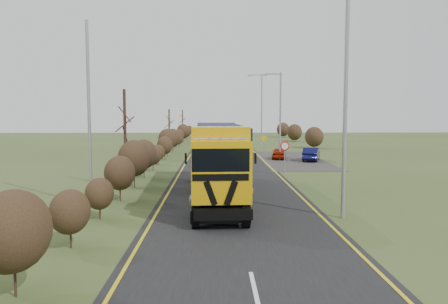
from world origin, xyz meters
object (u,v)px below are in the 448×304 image
object	(u,v)px
car_red_hatchback	(279,153)
speed_sign	(285,151)
car_blue_sedan	(311,154)
streetlight_near	(342,90)
lorry	(219,155)

from	to	relation	value
car_red_hatchback	speed_sign	size ratio (longest dim) A/B	1.36
car_blue_sedan	speed_sign	bearing A→B (deg)	84.22
car_red_hatchback	speed_sign	xyz separation A→B (m)	(-1.25, -11.21, 1.18)
streetlight_near	speed_sign	xyz separation A→B (m)	(-0.26, 13.55, -3.81)
car_blue_sedan	speed_sign	distance (m)	10.33
lorry	speed_sign	world-z (taller)	lorry
lorry	streetlight_near	xyz separation A→B (m)	(5.26, -5.02, 3.28)
lorry	streetlight_near	distance (m)	7.98
streetlight_near	car_blue_sedan	bearing A→B (deg)	80.47
lorry	streetlight_near	world-z (taller)	streetlight_near
streetlight_near	speed_sign	world-z (taller)	streetlight_near
car_red_hatchback	speed_sign	world-z (taller)	speed_sign
car_blue_sedan	streetlight_near	xyz separation A→B (m)	(-3.85, -22.96, 4.92)
speed_sign	lorry	bearing A→B (deg)	-120.40
lorry	car_blue_sedan	size ratio (longest dim) A/B	3.70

